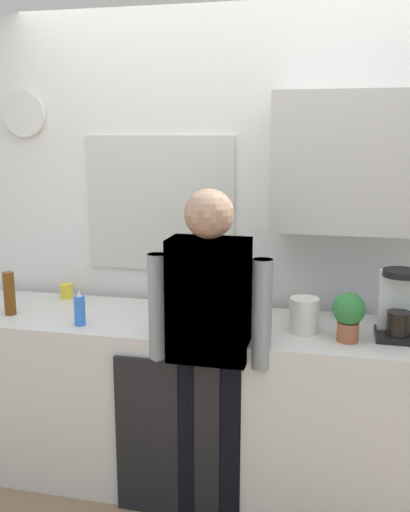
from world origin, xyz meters
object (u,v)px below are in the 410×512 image
Objects in this scene: bottle_dark_sauce at (220,309)px; storage_canister at (304,315)px; coffee_maker at (399,307)px; cup_yellow_cup at (67,291)px; bottle_clear_soda at (209,290)px; bottle_amber_beer at (9,293)px; dish_soap at (80,310)px; person_guest at (209,332)px; cup_blue_mug at (346,308)px; potted_plant at (349,314)px; person_at_sink at (209,332)px.

bottle_dark_sauce reaches higher than storage_canister.
cup_yellow_cup is at bearing 172.27° from coffee_maker.
bottle_clear_soda is 1.05m from bottle_amber_beer.
bottle_dark_sauce is 0.70m from dish_soap.
person_guest is (-0.84, -0.29, -0.09)m from coffee_maker.
bottle_dark_sauce is 1.80× the size of cup_blue_mug.
bottle_dark_sauce reaches higher than cup_blue_mug.
bottle_amber_beer is at bearing -176.61° from bottle_dark_sauce.
storage_canister is at bearing 7.60° from dish_soap.
person_guest reaches higher than potted_plant.
cup_blue_mug is 0.37m from potted_plant.
bottle_clear_soda is at bearing 121.50° from bottle_dark_sauce.
bottle_clear_soda is at bearing 11.40° from bottle_amber_beer.
person_guest reaches higher than bottle_clear_soda.
bottle_amber_beer is at bearing 179.74° from potted_plant.
bottle_amber_beer reaches higher than cup_yellow_cup.
storage_canister reaches higher than cup_yellow_cup.
dish_soap is 0.70m from person_at_sink.
dish_soap reaches higher than cup_blue_mug.
potted_plant is at bearing -12.77° from cup_yellow_cup.
person_at_sink is at bearing -89.67° from bottle_dark_sauce.
storage_canister is (1.38, -0.28, 0.04)m from cup_yellow_cup.
bottle_dark_sauce is at bearing 99.57° from person_at_sink.
coffee_maker is 1.83× the size of bottle_dark_sauce.
coffee_maker is 0.90m from person_at_sink.
bottle_clear_soda is at bearing 173.73° from coffee_maker.
potted_plant is at bearing 25.42° from person_at_sink.
storage_canister is (1.53, 0.07, -0.03)m from bottle_amber_beer.
bottle_amber_beer is at bearing -177.38° from storage_canister.
bottle_amber_beer is 0.14× the size of person_at_sink.
dish_soap is at bearing -154.53° from bottle_clear_soda.
bottle_dark_sauce is 0.26m from person_at_sink.
bottle_dark_sauce is 0.11× the size of person_at_sink.
dish_soap is (0.29, -0.43, 0.04)m from cup_yellow_cup.
person_at_sink reaches higher than cup_yellow_cup.
bottle_clear_soda reaches higher than cup_yellow_cup.
bottle_dark_sauce reaches higher than cup_yellow_cup.
person_guest reaches higher than bottle_dark_sauce.
bottle_amber_beer is 1.00× the size of potted_plant.
dish_soap is at bearing -168.21° from bottle_dark_sauce.
person_guest is at bearing -163.82° from potted_plant.
potted_plant is at bearing -88.93° from cup_blue_mug.
cup_blue_mug is at bearing 50.48° from person_at_sink.
bottle_amber_beer is at bearing -168.63° from cup_blue_mug.
potted_plant reaches higher than dish_soap.
person_guest is at bearing -9.45° from bottle_amber_beer.
cup_blue_mug is at bearing 91.07° from potted_plant.
person_guest is at bearing -9.12° from dish_soap.
bottle_amber_beer is (-1.12, -0.07, 0.03)m from bottle_dark_sauce.
bottle_clear_soda is 0.72m from cup_blue_mug.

